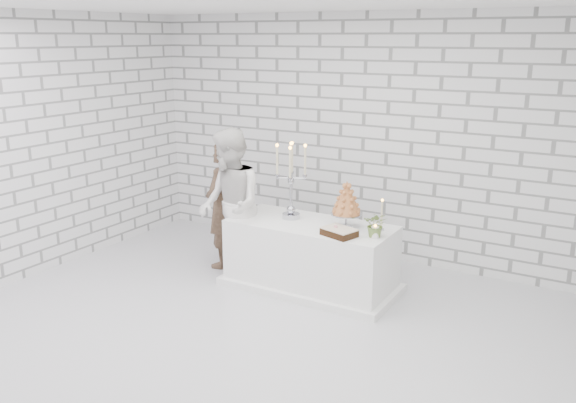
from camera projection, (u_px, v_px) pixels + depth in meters
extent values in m
cube|color=silver|center=(252.00, 331.00, 5.80)|extent=(6.00, 5.00, 0.01)
cube|color=white|center=(247.00, 0.00, 5.01)|extent=(6.00, 5.00, 0.01)
cube|color=white|center=(363.00, 138.00, 7.48)|extent=(6.00, 0.01, 3.00)
cube|color=white|center=(29.00, 147.00, 6.87)|extent=(0.01, 5.00, 3.00)
cube|color=white|center=(311.00, 256.00, 6.69)|extent=(1.80, 0.80, 0.75)
imported|color=#38281D|center=(222.00, 205.00, 7.27)|extent=(0.44, 0.60, 1.52)
imported|color=silver|center=(230.00, 206.00, 6.81)|extent=(1.07, 1.06, 1.74)
cube|color=black|center=(339.00, 232.00, 6.17)|extent=(0.38, 0.32, 0.08)
cylinder|color=white|center=(375.00, 232.00, 6.10)|extent=(0.09, 0.09, 0.12)
cylinder|color=beige|center=(382.00, 216.00, 6.30)|extent=(0.06, 0.06, 0.32)
imported|color=#436C2F|center=(376.00, 224.00, 6.11)|extent=(0.28, 0.26, 0.27)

